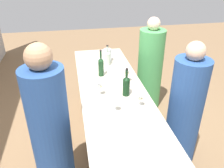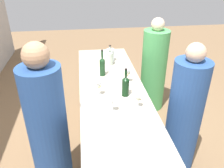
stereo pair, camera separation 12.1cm
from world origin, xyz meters
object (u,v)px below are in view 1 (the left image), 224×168
at_px(wine_bottle_leftmost_dark_green, 126,85).
at_px(wine_bottle_center_clear_pale, 107,58).
at_px(wine_bottle_second_left_olive_green, 101,66).
at_px(person_right_guest, 51,133).
at_px(person_left_guest, 184,114).
at_px(wine_glass_near_center, 127,73).
at_px(wine_glass_far_left, 100,86).
at_px(person_center_guest, 150,69).
at_px(wine_glass_near_right, 115,102).
at_px(wine_glass_near_left, 140,98).
at_px(water_pitcher, 108,55).

height_order(wine_bottle_leftmost_dark_green, wine_bottle_center_clear_pale, wine_bottle_leftmost_dark_green).
bearing_deg(wine_bottle_second_left_olive_green, person_right_guest, 143.33).
relative_size(person_left_guest, person_right_guest, 0.93).
relative_size(wine_glass_near_center, person_left_guest, 0.11).
distance_m(wine_glass_far_left, person_center_guest, 1.47).
xyz_separation_m(wine_bottle_center_clear_pale, wine_glass_near_right, (-1.12, 0.12, 0.00)).
xyz_separation_m(wine_glass_near_left, water_pitcher, (1.22, 0.12, -0.01)).
bearing_deg(wine_glass_near_left, wine_glass_near_center, 0.07).
distance_m(wine_glass_near_center, person_center_guest, 1.06).
bearing_deg(wine_glass_near_center, wine_glass_far_left, 125.40).
relative_size(wine_bottle_leftmost_dark_green, wine_glass_near_right, 2.14).
bearing_deg(wine_bottle_leftmost_dark_green, water_pitcher, 2.21).
relative_size(wine_bottle_second_left_olive_green, wine_glass_near_left, 2.41).
bearing_deg(wine_bottle_center_clear_pale, wine_glass_far_left, 164.58).
bearing_deg(person_right_guest, person_left_guest, -5.49).
relative_size(wine_bottle_second_left_olive_green, person_left_guest, 0.22).
bearing_deg(wine_bottle_center_clear_pale, person_right_guest, 146.72).
xyz_separation_m(wine_glass_near_right, person_right_guest, (-0.01, 0.63, -0.27)).
bearing_deg(wine_bottle_second_left_olive_green, person_left_guest, -130.68).
relative_size(wine_bottle_second_left_olive_green, wine_glass_near_center, 2.08).
bearing_deg(wine_glass_near_center, wine_bottle_second_left_olive_green, 51.78).
xyz_separation_m(wine_glass_near_left, person_right_guest, (-0.05, 0.89, -0.26)).
bearing_deg(wine_glass_near_right, wine_bottle_leftmost_dark_green, -31.85).
bearing_deg(wine_bottle_leftmost_dark_green, person_right_guest, 110.28).
distance_m(wine_bottle_leftmost_dark_green, wine_glass_near_left, 0.26).
relative_size(wine_glass_far_left, water_pitcher, 0.91).
height_order(wine_glass_far_left, water_pitcher, water_pitcher).
xyz_separation_m(wine_glass_near_center, person_right_guest, (-0.60, 0.89, -0.27)).
distance_m(wine_glass_near_center, wine_glass_far_left, 0.45).
bearing_deg(person_left_guest, wine_bottle_leftmost_dark_green, -16.61).
height_order(wine_bottle_center_clear_pale, water_pitcher, wine_bottle_center_clear_pale).
xyz_separation_m(wine_bottle_leftmost_dark_green, person_right_guest, (-0.30, 0.80, -0.28)).
height_order(water_pitcher, person_left_guest, person_left_guest).
xyz_separation_m(wine_glass_near_center, water_pitcher, (0.67, 0.12, -0.02)).
xyz_separation_m(wine_bottle_second_left_olive_green, water_pitcher, (0.45, -0.16, -0.04)).
distance_m(wine_glass_near_right, water_pitcher, 1.26).
height_order(wine_glass_near_left, wine_glass_near_right, wine_glass_near_right).
bearing_deg(wine_glass_near_right, wine_bottle_center_clear_pale, -5.89).
relative_size(wine_glass_near_left, person_left_guest, 0.09).
distance_m(wine_glass_near_left, wine_glass_near_center, 0.54).
height_order(wine_glass_near_left, wine_glass_near_center, wine_glass_near_center).
bearing_deg(water_pitcher, person_center_guest, -79.33).
relative_size(wine_bottle_center_clear_pale, wine_glass_near_right, 1.92).
bearing_deg(wine_bottle_center_clear_pale, person_left_guest, -146.16).
xyz_separation_m(wine_bottle_leftmost_dark_green, wine_glass_far_left, (0.04, 0.28, -0.01)).
distance_m(wine_bottle_leftmost_dark_green, wine_glass_far_left, 0.28).
relative_size(wine_bottle_center_clear_pale, person_left_guest, 0.18).
distance_m(wine_bottle_leftmost_dark_green, wine_bottle_center_clear_pale, 0.84).
xyz_separation_m(wine_glass_near_center, person_left_guest, (-0.49, -0.54, -0.32)).
height_order(wine_bottle_leftmost_dark_green, wine_glass_near_center, wine_bottle_leftmost_dark_green).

